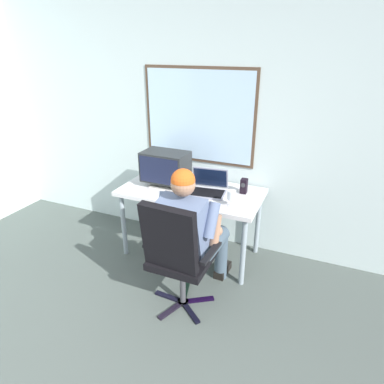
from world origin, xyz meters
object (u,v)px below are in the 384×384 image
object	(u,v)px
wine_glass	(231,196)
person_seated	(191,229)
crt_monitor	(165,167)
desk	(191,197)
office_chair	(176,252)
desk_speaker	(244,186)
laptop	(208,186)

from	to	relation	value
wine_glass	person_seated	bearing A→B (deg)	-119.61
crt_monitor	wine_glass	xyz separation A→B (m)	(0.76, -0.19, -0.11)
desk	office_chair	size ratio (longest dim) A/B	1.36
desk	person_seated	bearing A→B (deg)	-66.37
office_chair	desk	bearing A→B (deg)	105.77
desk	desk_speaker	world-z (taller)	desk_speaker
desk	wine_glass	distance (m)	0.54
desk	office_chair	world-z (taller)	office_chair
desk_speaker	wine_glass	bearing A→B (deg)	-94.54
crt_monitor	desk_speaker	distance (m)	0.81
laptop	wine_glass	distance (m)	0.38
desk	person_seated	size ratio (longest dim) A/B	1.14
person_seated	crt_monitor	bearing A→B (deg)	132.65
laptop	desk_speaker	bearing A→B (deg)	17.63
office_chair	laptop	distance (m)	0.92
office_chair	person_seated	xyz separation A→B (m)	(0.01, 0.27, 0.06)
office_chair	laptop	bearing A→B (deg)	94.36
office_chair	person_seated	size ratio (longest dim) A/B	0.84
desk	crt_monitor	distance (m)	0.40
desk_speaker	person_seated	bearing A→B (deg)	-109.03
desk	crt_monitor	bearing A→B (deg)	179.79
office_chair	crt_monitor	distance (m)	1.06
person_seated	wine_glass	size ratio (longest dim) A/B	8.16
person_seated	laptop	distance (m)	0.64
crt_monitor	wine_glass	distance (m)	0.79
wine_glass	desk_speaker	xyz separation A→B (m)	(0.03, 0.33, -0.03)
person_seated	wine_glass	bearing A→B (deg)	60.39
desk	wine_glass	xyz separation A→B (m)	(0.48, -0.19, 0.17)
desk	crt_monitor	size ratio (longest dim) A/B	3.06
laptop	person_seated	bearing A→B (deg)	-82.54
desk_speaker	laptop	bearing A→B (deg)	-162.37
person_seated	crt_monitor	xyz separation A→B (m)	(-0.53, 0.58, 0.29)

